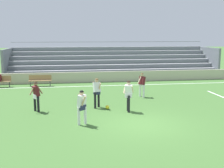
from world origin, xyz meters
TOP-DOWN VIEW (x-y plane):
  - ground_plane at (0.00, 0.00)m, footprint 160.00×160.00m
  - field_line_sideline at (0.00, 10.35)m, footprint 44.00×0.12m
  - field_line_penalty_mark at (6.82, 4.83)m, footprint 0.12×4.40m
  - sideline_wall at (0.00, 12.22)m, footprint 48.00×0.16m
  - bleacher_stand at (1.03, 15.68)m, footprint 20.52×4.76m
  - bench_far_right at (-5.70, 10.98)m, footprint 1.80×0.40m
  - player_white_wide_left at (-0.19, 2.33)m, footprint 0.64×0.47m
  - player_white_deep_cover at (-1.80, 3.40)m, footprint 0.45×0.63m
  - player_dark_on_ball at (-5.13, 3.06)m, footprint 0.71×0.49m
  - player_white_pressing_high at (-2.78, 0.42)m, footprint 0.47×0.66m
  - player_dark_trailing_run at (1.46, 5.80)m, footprint 0.74×0.49m
  - soccer_ball at (-1.25, 3.02)m, footprint 0.22×0.22m

SIDE VIEW (x-z plane):
  - ground_plane at x=0.00m, z-range 0.00..0.00m
  - field_line_sideline at x=0.00m, z-range 0.00..0.01m
  - field_line_penalty_mark at x=6.82m, z-range 0.00..0.01m
  - soccer_ball at x=-1.25m, z-range 0.00..0.22m
  - sideline_wall at x=0.00m, z-range 0.00..0.92m
  - bench_far_right at x=-5.70m, z-range 0.10..1.00m
  - player_dark_trailing_run at x=1.46m, z-range 0.15..1.78m
  - player_white_pressing_high at x=-2.78m, z-range 0.15..1.79m
  - player_dark_on_ball at x=-5.13m, z-range 0.16..1.81m
  - player_white_wide_left at x=-0.19m, z-range 0.17..1.88m
  - player_white_deep_cover at x=-1.80m, z-range 0.17..1.88m
  - bleacher_stand at x=1.03m, z-range -0.21..3.19m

